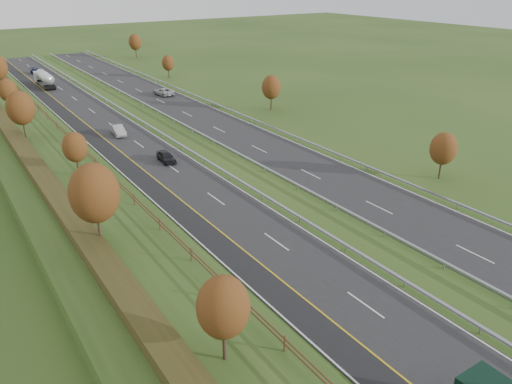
# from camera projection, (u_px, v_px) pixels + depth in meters

# --- Properties ---
(ground) EXTENTS (400.00, 400.00, 0.00)m
(ground) POSITION_uv_depth(u_px,v_px,m) (191.00, 144.00, 76.12)
(ground) COLOR #2B4619
(ground) RESTS_ON ground
(near_carriageway) EXTENTS (10.50, 200.00, 0.04)m
(near_carriageway) POSITION_uv_depth(u_px,v_px,m) (129.00, 144.00, 75.91)
(near_carriageway) COLOR black
(near_carriageway) RESTS_ON ground
(far_carriageway) EXTENTS (10.50, 200.00, 0.04)m
(far_carriageway) POSITION_uv_depth(u_px,v_px,m) (223.00, 127.00, 84.22)
(far_carriageway) COLOR black
(far_carriageway) RESTS_ON ground
(hard_shoulder) EXTENTS (3.00, 200.00, 0.04)m
(hard_shoulder) POSITION_uv_depth(u_px,v_px,m) (104.00, 148.00, 74.02)
(hard_shoulder) COLOR black
(hard_shoulder) RESTS_ON ground
(lane_markings) EXTENTS (26.75, 200.00, 0.01)m
(lane_markings) POSITION_uv_depth(u_px,v_px,m) (168.00, 137.00, 79.03)
(lane_markings) COLOR silver
(lane_markings) RESTS_ON near_carriageway
(embankment_left) EXTENTS (12.00, 200.00, 2.00)m
(embankment_left) POSITION_uv_depth(u_px,v_px,m) (37.00, 153.00, 68.96)
(embankment_left) COLOR #2B4619
(embankment_left) RESTS_ON ground
(hedge_left) EXTENTS (2.20, 180.00, 1.10)m
(hedge_left) POSITION_uv_depth(u_px,v_px,m) (20.00, 145.00, 67.33)
(hedge_left) COLOR #303214
(hedge_left) RESTS_ON embankment_left
(fence_left) EXTENTS (0.12, 189.06, 1.20)m
(fence_left) POSITION_uv_depth(u_px,v_px,m) (70.00, 137.00, 70.22)
(fence_left) COLOR #422B19
(fence_left) RESTS_ON embankment_left
(median_barrier_near) EXTENTS (0.32, 200.00, 0.71)m
(median_barrier_near) POSITION_uv_depth(u_px,v_px,m) (163.00, 134.00, 78.54)
(median_barrier_near) COLOR #94979C
(median_barrier_near) RESTS_ON ground
(median_barrier_far) EXTENTS (0.32, 200.00, 0.71)m
(median_barrier_far) POSITION_uv_depth(u_px,v_px,m) (192.00, 129.00, 81.11)
(median_barrier_far) COLOR #94979C
(median_barrier_far) RESTS_ON ground
(outer_barrier_far) EXTENTS (0.32, 200.00, 0.71)m
(outer_barrier_far) POSITION_uv_depth(u_px,v_px,m) (251.00, 119.00, 86.90)
(outer_barrier_far) COLOR #94979C
(outer_barrier_far) RESTS_ON ground
(trees_left) EXTENTS (6.64, 164.30, 7.66)m
(trees_left) POSITION_uv_depth(u_px,v_px,m) (39.00, 121.00, 64.41)
(trees_left) COLOR #2D2116
(trees_left) RESTS_ON embankment_left
(trees_far) EXTENTS (8.45, 118.60, 7.12)m
(trees_far) POSITION_uv_depth(u_px,v_px,m) (209.00, 69.00, 111.54)
(trees_far) COLOR #2D2116
(trees_far) RESTS_ON ground
(road_tanker) EXTENTS (2.40, 11.22, 3.46)m
(road_tanker) POSITION_uv_depth(u_px,v_px,m) (44.00, 78.00, 113.70)
(road_tanker) COLOR silver
(road_tanker) RESTS_ON near_carriageway
(car_dark_near) EXTENTS (1.96, 4.33, 1.44)m
(car_dark_near) POSITION_uv_depth(u_px,v_px,m) (166.00, 157.00, 68.45)
(car_dark_near) COLOR black
(car_dark_near) RESTS_ON near_carriageway
(car_silver_mid) EXTENTS (2.09, 4.82, 1.54)m
(car_silver_mid) POSITION_uv_depth(u_px,v_px,m) (118.00, 130.00, 79.75)
(car_silver_mid) COLOR #9B9A9E
(car_silver_mid) RESTS_ON near_carriageway
(car_small_far) EXTENTS (2.50, 4.98, 1.39)m
(car_small_far) POSITION_uv_depth(u_px,v_px,m) (36.00, 71.00, 128.03)
(car_small_far) COLOR #171F47
(car_small_far) RESTS_ON near_carriageway
(car_oncoming) EXTENTS (3.28, 5.90, 1.56)m
(car_oncoming) POSITION_uv_depth(u_px,v_px,m) (163.00, 92.00, 105.72)
(car_oncoming) COLOR #AEADB2
(car_oncoming) RESTS_ON far_carriageway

